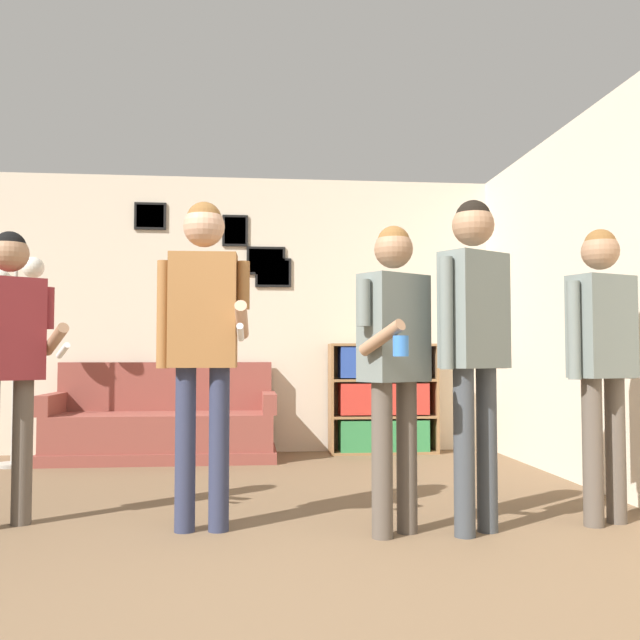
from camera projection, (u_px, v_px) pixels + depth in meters
name	position (u px, v px, depth m)	size (l,w,h in m)	color
ground_plane	(241.00, 634.00, 2.40)	(20.00, 20.00, 0.00)	brown
wall_back	(247.00, 313.00, 7.02)	(7.24, 0.08, 2.70)	beige
wall_right	(599.00, 297.00, 4.97)	(0.06, 6.95, 2.70)	beige
couch	(163.00, 427.00, 6.48)	(2.05, 0.80, 0.88)	brown
bookshelf	(383.00, 398.00, 6.89)	(1.04, 0.30, 1.05)	olive
floor_lamp	(16.00, 308.00, 6.09)	(0.47, 0.28, 1.79)	#ADA89E
person_player_foreground_left	(8.00, 345.00, 3.95)	(0.59, 0.36, 1.63)	brown
person_player_foreground_center	(203.00, 325.00, 3.85)	(0.50, 0.48, 1.78)	#2D334C
person_watcher_holding_cup	(394.00, 345.00, 3.76)	(0.43, 0.56, 1.63)	brown
person_spectator_near_bookshelf	(474.00, 325.00, 3.80)	(0.44, 0.36, 1.77)	#3D4247
person_spectator_far_right	(602.00, 342.00, 4.01)	(0.47, 0.32, 1.65)	brown
drinking_cup	(395.00, 338.00, 6.93)	(0.07, 0.07, 0.12)	red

